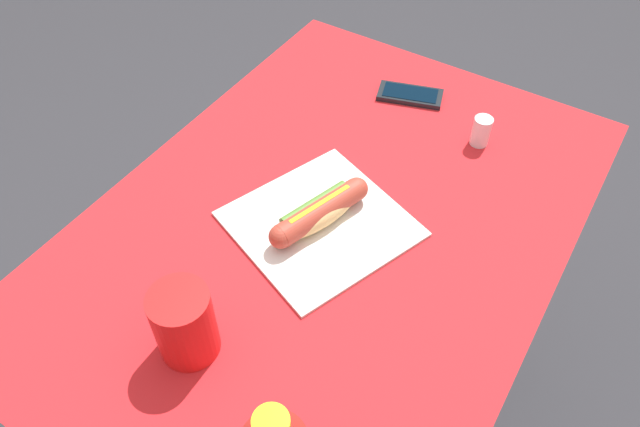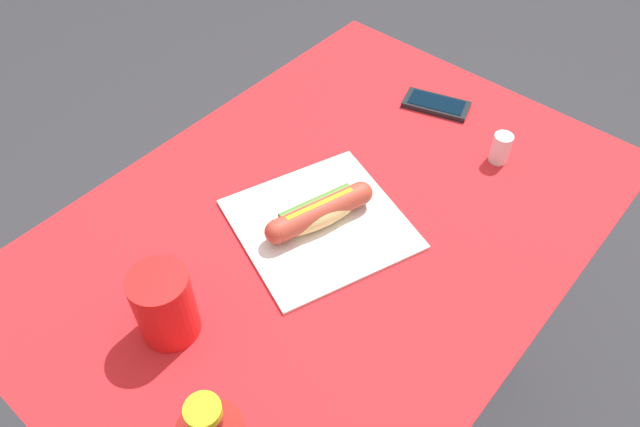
# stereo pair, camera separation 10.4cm
# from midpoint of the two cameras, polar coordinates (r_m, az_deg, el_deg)

# --- Properties ---
(ground_plane) EXTENTS (6.00, 6.00, 0.00)m
(ground_plane) POSITION_cam_midpoint_polar(r_m,az_deg,el_deg) (1.71, -1.30, -17.59)
(ground_plane) COLOR #2D2D33
(ground_plane) RESTS_ON ground
(dining_table) EXTENTS (1.09, 0.76, 0.75)m
(dining_table) POSITION_cam_midpoint_polar(r_m,az_deg,el_deg) (1.19, -1.79, -5.69)
(dining_table) COLOR brown
(dining_table) RESTS_ON ground
(paper_wrapper) EXTENTS (0.35, 0.35, 0.01)m
(paper_wrapper) POSITION_cam_midpoint_polar(r_m,az_deg,el_deg) (1.06, -2.80, -1.13)
(paper_wrapper) COLOR silver
(paper_wrapper) RESTS_ON dining_table
(hot_dog) EXTENTS (0.20, 0.10, 0.05)m
(hot_dog) POSITION_cam_midpoint_polar(r_m,az_deg,el_deg) (1.04, -2.90, -0.04)
(hot_dog) COLOR #E5BC75
(hot_dog) RESTS_ON paper_wrapper
(cell_phone) EXTENTS (0.10, 0.15, 0.01)m
(cell_phone) POSITION_cam_midpoint_polar(r_m,az_deg,el_deg) (1.33, 6.11, 10.79)
(cell_phone) COLOR black
(cell_phone) RESTS_ON dining_table
(drinking_cup) EXTENTS (0.09, 0.09, 0.12)m
(drinking_cup) POSITION_cam_midpoint_polar(r_m,az_deg,el_deg) (0.91, -15.75, -10.02)
(drinking_cup) COLOR red
(drinking_cup) RESTS_ON dining_table
(salt_shaker) EXTENTS (0.04, 0.04, 0.06)m
(salt_shaker) POSITION_cam_midpoint_polar(r_m,az_deg,el_deg) (1.22, 12.37, 7.35)
(salt_shaker) COLOR silver
(salt_shaker) RESTS_ON dining_table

